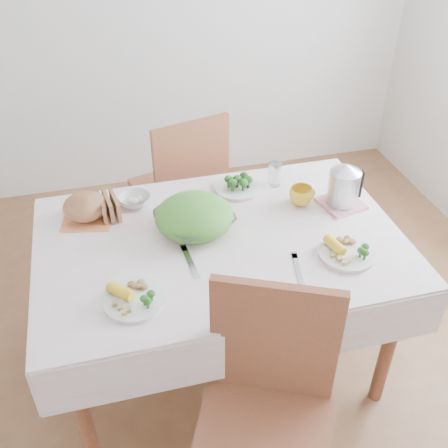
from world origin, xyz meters
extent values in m
plane|color=brown|center=(0.00, 0.00, 0.00)|extent=(3.60, 3.60, 0.00)
cube|color=brown|center=(0.00, 0.00, 0.38)|extent=(1.40, 0.90, 0.75)
cube|color=white|center=(0.00, 0.00, 0.76)|extent=(1.50, 1.00, 0.01)
cube|color=brown|center=(-0.04, -0.75, 0.46)|extent=(0.60, 0.60, 1.00)
cube|color=brown|center=(-0.03, 0.86, 0.47)|extent=(0.54, 0.54, 0.98)
imported|color=white|center=(-0.09, 0.10, 0.80)|extent=(0.40, 0.40, 0.08)
cylinder|color=white|center=(-0.39, -0.28, 0.77)|extent=(0.30, 0.30, 0.02)
cylinder|color=white|center=(0.46, -0.23, 0.77)|extent=(0.26, 0.26, 0.02)
cylinder|color=beige|center=(0.17, 0.34, 0.77)|extent=(0.25, 0.25, 0.02)
cube|color=#EF854A|center=(-0.52, 0.29, 0.76)|extent=(0.24, 0.24, 0.00)
ellipsoid|color=brown|center=(-0.52, 0.29, 0.82)|extent=(0.24, 0.23, 0.11)
imported|color=white|center=(-0.31, 0.34, 0.78)|extent=(0.19, 0.19, 0.05)
imported|color=gold|center=(0.41, 0.16, 0.80)|extent=(0.13, 0.13, 0.08)
cylinder|color=white|center=(0.35, 0.34, 0.83)|extent=(0.08, 0.08, 0.12)
cube|color=#D07F8C|center=(0.59, 0.11, 0.77)|extent=(0.21, 0.21, 0.01)
cylinder|color=#B2B5BA|center=(0.59, 0.11, 0.88)|extent=(0.14, 0.14, 0.19)
cube|color=silver|center=(-0.15, -0.11, 0.76)|extent=(0.04, 0.20, 0.00)
cube|color=silver|center=(0.24, -0.26, 0.76)|extent=(0.06, 0.19, 0.00)
cube|color=silver|center=(-0.02, -0.33, 0.76)|extent=(0.20, 0.03, 0.00)
camera|label=1|loc=(-0.41, -1.65, 2.10)|focal=42.00mm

